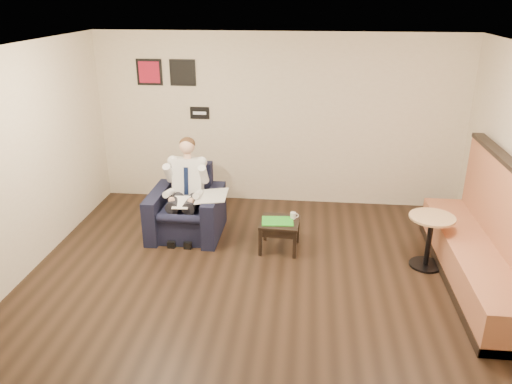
# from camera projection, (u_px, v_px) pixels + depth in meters

# --- Properties ---
(ground) EXTENTS (6.00, 6.00, 0.00)m
(ground) POSITION_uv_depth(u_px,v_px,m) (260.00, 297.00, 5.89)
(ground) COLOR black
(ground) RESTS_ON ground
(wall_back) EXTENTS (6.00, 0.02, 2.80)m
(wall_back) POSITION_uv_depth(u_px,v_px,m) (278.00, 121.00, 8.14)
(wall_back) COLOR beige
(wall_back) RESTS_ON ground
(ceiling) EXTENTS (6.00, 6.00, 0.02)m
(ceiling) POSITION_uv_depth(u_px,v_px,m) (260.00, 53.00, 4.85)
(ceiling) COLOR white
(ceiling) RESTS_ON wall_back
(seating_sign) EXTENTS (0.32, 0.02, 0.20)m
(seating_sign) POSITION_uv_depth(u_px,v_px,m) (200.00, 113.00, 8.21)
(seating_sign) COLOR black
(seating_sign) RESTS_ON wall_back
(art_print_left) EXTENTS (0.42, 0.03, 0.42)m
(art_print_left) POSITION_uv_depth(u_px,v_px,m) (149.00, 72.00, 8.05)
(art_print_left) COLOR #AB152E
(art_print_left) RESTS_ON wall_back
(art_print_right) EXTENTS (0.42, 0.03, 0.42)m
(art_print_right) POSITION_uv_depth(u_px,v_px,m) (183.00, 73.00, 8.00)
(art_print_right) COLOR black
(art_print_right) RESTS_ON wall_back
(armchair) EXTENTS (1.02, 1.02, 0.99)m
(armchair) POSITION_uv_depth(u_px,v_px,m) (186.00, 203.00, 7.26)
(armchair) COLOR black
(armchair) RESTS_ON ground
(seated_man) EXTENTS (0.65, 0.97, 1.35)m
(seated_man) POSITION_uv_depth(u_px,v_px,m) (183.00, 195.00, 7.08)
(seated_man) COLOR silver
(seated_man) RESTS_ON armchair
(lap_papers) EXTENTS (0.25, 0.34, 0.01)m
(lap_papers) POSITION_uv_depth(u_px,v_px,m) (181.00, 202.00, 7.01)
(lap_papers) COLOR white
(lap_papers) RESTS_ON seated_man
(newspaper) EXTENTS (0.45, 0.56, 0.01)m
(newspaper) POSITION_uv_depth(u_px,v_px,m) (212.00, 196.00, 7.06)
(newspaper) COLOR silver
(newspaper) RESTS_ON armchair
(side_table) EXTENTS (0.55, 0.55, 0.43)m
(side_table) POSITION_uv_depth(u_px,v_px,m) (279.00, 235.00, 6.93)
(side_table) COLOR black
(side_table) RESTS_ON ground
(green_folder) EXTENTS (0.45, 0.34, 0.01)m
(green_folder) POSITION_uv_depth(u_px,v_px,m) (278.00, 221.00, 6.84)
(green_folder) COLOR green
(green_folder) RESTS_ON side_table
(coffee_mug) EXTENTS (0.08, 0.08, 0.09)m
(coffee_mug) POSITION_uv_depth(u_px,v_px,m) (293.00, 215.00, 6.91)
(coffee_mug) COLOR white
(coffee_mug) RESTS_ON side_table
(smartphone) EXTENTS (0.15, 0.10, 0.01)m
(smartphone) POSITION_uv_depth(u_px,v_px,m) (284.00, 216.00, 6.98)
(smartphone) COLOR black
(smartphone) RESTS_ON side_table
(banquette) EXTENTS (0.70, 2.92, 1.49)m
(banquette) POSITION_uv_depth(u_px,v_px,m) (481.00, 227.00, 5.95)
(banquette) COLOR #AB6442
(banquette) RESTS_ON ground
(cafe_table) EXTENTS (0.58, 0.58, 0.72)m
(cafe_table) POSITION_uv_depth(u_px,v_px,m) (429.00, 242.00, 6.44)
(cafe_table) COLOR tan
(cafe_table) RESTS_ON ground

